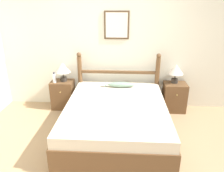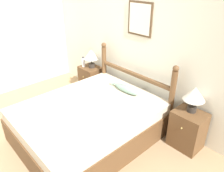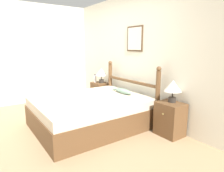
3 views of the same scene
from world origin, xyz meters
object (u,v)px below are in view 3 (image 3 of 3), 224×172
Objects in this scene: table_lamp_left at (101,73)px; table_lamp_right at (173,87)px; nightstand_right at (170,119)px; fish_pillow at (123,91)px; nightstand_left at (100,93)px; bottle at (95,78)px; bed at (91,112)px.

table_lamp_right is (2.17, 0.03, 0.00)m from table_lamp_left.
fish_pillow is (-1.06, -0.18, 0.31)m from nightstand_right.
bottle reaches higher than nightstand_left.
bed is 1.54m from table_lamp_right.
nightstand_right is 2.37m from bottle.
bottle is at bearing 175.53° from fish_pillow.
fish_pillow reaches higher than nightstand_right.
bed is 1.53m from bottle.
table_lamp_right is (2.20, 0.05, 0.54)m from nightstand_left.
nightstand_left is 0.54m from table_lamp_left.
table_lamp_left and table_lamp_right have the same top height.
table_lamp_left is at bearing 170.27° from fish_pillow.
nightstand_left is 1.00× the size of nightstand_right.
nightstand_left is 0.41m from bottle.
nightstand_left is 1.21m from fish_pillow.
fish_pillow is at bearing 86.41° from bed.
table_lamp_left is at bearing 25.19° from nightstand_left.
bottle is (-0.12, -0.08, 0.38)m from nightstand_left.
nightstand_right is at bearing -0.40° from table_lamp_left.
bed is 1.51m from table_lamp_left.
bottle reaches higher than fish_pillow.
bed is 3.57× the size of fish_pillow.
bed is 9.38× the size of bottle.
bottle is at bearing -176.96° from table_lamp_right.
table_lamp_left is at bearing 31.32° from bottle.
table_lamp_right is 2.33m from bottle.
fish_pillow is at bearing -170.55° from nightstand_right.
table_lamp_right is at bearing 111.30° from nightstand_right.
table_lamp_right is 0.66× the size of fish_pillow.
fish_pillow reaches higher than nightstand_left.
table_lamp_left reaches higher than bottle.
nightstand_right is (1.11, 0.89, 0.02)m from bed.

